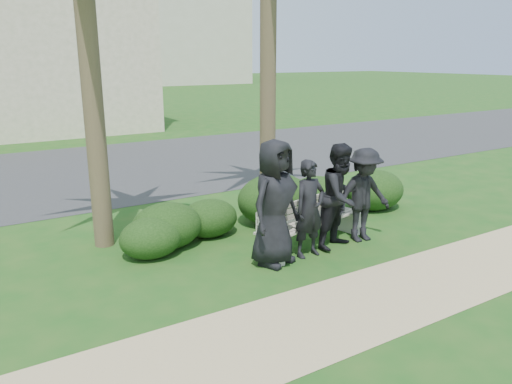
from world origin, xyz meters
TOP-DOWN VIEW (x-y plane):
  - ground at (0.00, 0.00)m, footprint 160.00×160.00m
  - footpath at (0.00, -1.80)m, footprint 30.00×1.60m
  - asphalt_street at (0.00, 8.00)m, footprint 160.00×8.00m
  - stucco_bldg_right at (-1.00, 18.00)m, footprint 8.40×8.40m
  - park_bench at (0.10, 0.22)m, footprint 2.26×0.93m
  - man_a at (-0.85, -0.09)m, footprint 1.09×0.88m
  - man_b at (-0.22, -0.13)m, footprint 0.59×0.41m
  - man_c at (0.46, -0.08)m, footprint 1.00×0.87m
  - man_d at (0.98, -0.06)m, footprint 1.10×0.70m
  - hedge_a at (-2.36, 1.17)m, footprint 1.00×0.83m
  - hedge_b at (-1.98, 1.42)m, footprint 1.19×0.98m
  - hedge_c at (-1.14, 1.55)m, footprint 1.04×0.86m
  - hedge_d at (0.26, 1.54)m, footprint 1.49×1.23m
  - hedge_e at (1.32, 1.63)m, footprint 1.18×0.97m
  - hedge_f at (2.53, 1.20)m, footprint 1.29×1.07m

SIDE VIEW (x-z plane):
  - ground at x=0.00m, z-range 0.00..0.00m
  - footpath at x=0.00m, z-range -0.01..0.01m
  - asphalt_street at x=0.00m, z-range -0.01..0.01m
  - hedge_a at x=-2.36m, z-range 0.00..0.65m
  - hedge_c at x=-1.14m, z-range 0.00..0.68m
  - park_bench at x=0.10m, z-range -0.04..0.72m
  - hedge_e at x=1.32m, z-range 0.00..0.77m
  - hedge_b at x=-1.98m, z-range 0.00..0.77m
  - hedge_f at x=2.53m, z-range 0.00..0.84m
  - hedge_d at x=0.26m, z-range 0.00..0.97m
  - man_b at x=-0.22m, z-range 0.00..1.55m
  - man_d at x=0.98m, z-range 0.00..1.62m
  - man_c at x=0.46m, z-range 0.00..1.74m
  - man_a at x=-0.85m, z-range 0.00..1.92m
  - stucco_bldg_right at x=-1.00m, z-range 0.01..7.31m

